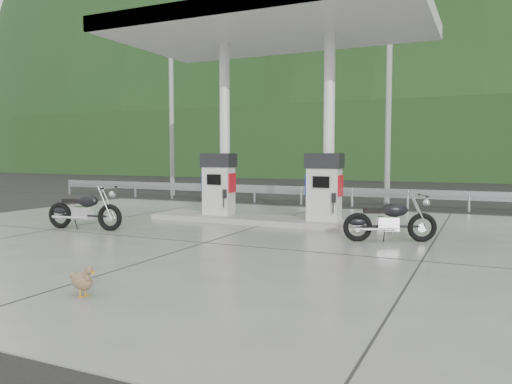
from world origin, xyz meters
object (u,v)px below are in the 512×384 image
at_px(gas_pump_right, 324,187).
at_px(motorcycle_left, 84,211).
at_px(motorcycle_right, 390,221).
at_px(gas_pump_left, 219,184).
at_px(duck, 82,282).

bearing_deg(gas_pump_right, motorcycle_left, -150.27).
xyz_separation_m(motorcycle_left, motorcycle_right, (7.42, 1.45, -0.03)).
distance_m(gas_pump_left, motorcycle_left, 3.84).
height_order(gas_pump_left, duck, gas_pump_left).
bearing_deg(gas_pump_right, duck, -97.48).
bearing_deg(gas_pump_right, motorcycle_right, -39.16).
distance_m(gas_pump_right, motorcycle_left, 6.25).
relative_size(motorcycle_right, duck, 3.62).
relative_size(gas_pump_right, motorcycle_right, 0.94).
xyz_separation_m(motorcycle_left, duck, (4.39, -4.64, -0.29)).
bearing_deg(duck, motorcycle_right, 83.04).
relative_size(gas_pump_right, duck, 3.40).
bearing_deg(gas_pump_left, motorcycle_right, -17.45).
bearing_deg(motorcycle_left, motorcycle_right, 3.91).
xyz_separation_m(gas_pump_left, motorcycle_left, (-2.21, -3.09, -0.57)).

